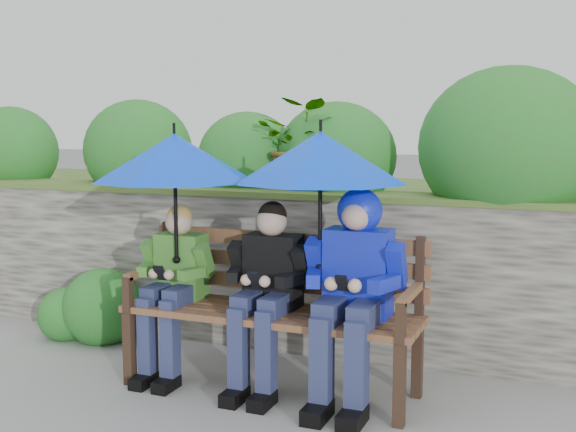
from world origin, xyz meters
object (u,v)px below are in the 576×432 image
at_px(boy_left, 174,280).
at_px(boy_right, 354,278).
at_px(umbrella_right, 320,157).
at_px(park_bench, 275,299).
at_px(umbrella_left, 175,158).
at_px(boy_middle, 267,285).

height_order(boy_left, boy_right, boy_right).
xyz_separation_m(boy_right, umbrella_right, (-0.19, 0.01, 0.62)).
bearing_deg(park_bench, umbrella_left, -173.21).
distance_m(boy_left, umbrella_left, 0.70).
relative_size(boy_left, boy_right, 0.88).
bearing_deg(park_bench, boy_middle, -106.86).
xyz_separation_m(boy_left, umbrella_left, (0.02, -0.00, 0.70)).
bearing_deg(umbrella_left, boy_middle, 0.00).
xyz_separation_m(park_bench, boy_left, (-0.61, -0.06, 0.07)).
bearing_deg(boy_right, umbrella_right, 178.06).
bearing_deg(boy_right, park_bench, 172.08).
height_order(boy_left, umbrella_right, umbrella_right).
xyz_separation_m(park_bench, umbrella_left, (-0.58, -0.07, 0.78)).
distance_m(umbrella_left, umbrella_right, 0.86).
height_order(park_bench, boy_left, boy_left).
bearing_deg(boy_left, park_bench, 6.10).
xyz_separation_m(boy_left, umbrella_right, (0.89, 0.01, 0.72)).
height_order(park_bench, boy_middle, boy_middle).
bearing_deg(boy_middle, park_bench, 73.14).
bearing_deg(boy_middle, umbrella_left, -180.00).
relative_size(boy_right, umbrella_left, 1.23).
relative_size(boy_right, umbrella_right, 1.23).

